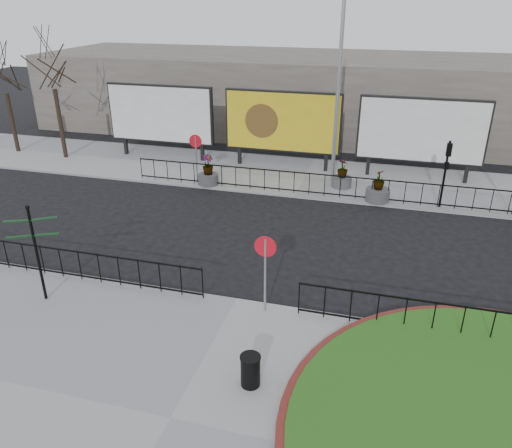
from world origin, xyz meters
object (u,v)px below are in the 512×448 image
(planter_c, at_px, (378,191))
(planter_a, at_px, (208,174))
(fingerpost_sign, at_px, (35,244))
(planter_b, at_px, (342,177))
(litter_bin, at_px, (250,370))
(billboard_mid, at_px, (283,122))
(lamp_post, at_px, (338,88))

(planter_c, bearing_deg, planter_a, 180.00)
(fingerpost_sign, height_order, planter_b, fingerpost_sign)
(planter_b, relative_size, planter_c, 0.95)
(litter_bin, xyz_separation_m, planter_c, (2.34, 12.90, 0.05))
(litter_bin, height_order, planter_b, planter_b)
(billboard_mid, bearing_deg, planter_b, -31.91)
(billboard_mid, distance_m, lamp_post, 4.23)
(litter_bin, distance_m, planter_c, 13.11)
(litter_bin, height_order, planter_c, planter_c)
(billboard_mid, relative_size, planter_a, 4.15)
(lamp_post, relative_size, planter_c, 6.25)
(billboard_mid, height_order, litter_bin, billboard_mid)
(planter_b, distance_m, planter_c, 2.26)
(lamp_post, xyz_separation_m, fingerpost_sign, (-7.24, -12.57, -2.80))
(billboard_mid, bearing_deg, litter_bin, -79.88)
(lamp_post, xyz_separation_m, planter_c, (2.28, -1.60, -4.23))
(litter_bin, bearing_deg, lamp_post, 89.73)
(planter_b, bearing_deg, lamp_post, 157.15)
(billboard_mid, relative_size, planter_b, 4.40)
(lamp_post, bearing_deg, planter_b, -22.85)
(billboard_mid, relative_size, litter_bin, 7.36)
(planter_c, bearing_deg, billboard_mid, 145.94)
(planter_c, bearing_deg, fingerpost_sign, -130.94)
(planter_b, bearing_deg, planter_c, -37.98)
(litter_bin, xyz_separation_m, planter_b, (0.56, 14.29, 0.06))
(lamp_post, xyz_separation_m, planter_a, (-5.92, -1.60, -4.18))
(fingerpost_sign, bearing_deg, lamp_post, 36.09)
(billboard_mid, height_order, lamp_post, lamp_post)
(fingerpost_sign, xyz_separation_m, planter_a, (1.32, 10.97, -1.37))
(fingerpost_sign, bearing_deg, planter_a, 59.18)
(billboard_mid, distance_m, planter_a, 5.01)
(lamp_post, height_order, planter_b, lamp_post)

